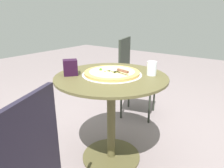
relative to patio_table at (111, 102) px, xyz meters
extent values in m
plane|color=gray|center=(0.00, 0.00, -0.53)|extent=(10.00, 10.00, 0.00)
cylinder|color=brown|center=(0.00, 0.00, 0.21)|extent=(0.87, 0.87, 0.02)
cylinder|color=brown|center=(0.00, 0.00, -0.15)|extent=(0.07, 0.07, 0.71)
cylinder|color=brown|center=(0.00, 0.00, -0.52)|extent=(0.50, 0.50, 0.02)
cylinder|color=silver|center=(0.01, -0.03, 0.22)|extent=(0.47, 0.47, 0.00)
cylinder|color=tan|center=(0.01, -0.03, 0.23)|extent=(0.43, 0.43, 0.02)
cylinder|color=#ECE295|center=(0.01, -0.03, 0.25)|extent=(0.36, 0.36, 0.00)
sphere|color=silver|center=(-0.02, 0.00, 0.25)|extent=(0.01, 0.01, 0.01)
sphere|color=silver|center=(0.00, -0.08, 0.25)|extent=(0.02, 0.02, 0.02)
sphere|color=silver|center=(-0.03, -0.06, 0.25)|extent=(0.02, 0.02, 0.02)
sphere|color=#35751E|center=(0.10, 0.00, 0.25)|extent=(0.02, 0.02, 0.02)
sphere|color=#386F2A|center=(0.00, -0.03, 0.25)|extent=(0.02, 0.02, 0.02)
sphere|color=#37692A|center=(0.05, 0.01, 0.25)|extent=(0.01, 0.01, 0.01)
sphere|color=silver|center=(0.00, -0.01, 0.25)|extent=(0.02, 0.02, 0.02)
cube|color=silver|center=(0.00, -0.03, 0.27)|extent=(0.12, 0.10, 0.00)
cube|color=brown|center=(-0.10, -0.01, 0.27)|extent=(0.11, 0.04, 0.02)
cylinder|color=silver|center=(-0.24, -0.20, 0.27)|extent=(0.07, 0.07, 0.11)
cube|color=black|center=(0.26, 0.17, 0.28)|extent=(0.13, 0.13, 0.12)
cube|color=black|center=(-0.22, 0.84, 0.15)|extent=(0.16, 0.35, 0.46)
cube|color=#292E26|center=(0.22, -0.86, -0.08)|extent=(0.49, 0.49, 0.03)
cube|color=#292E26|center=(0.40, -0.81, 0.17)|extent=(0.13, 0.39, 0.48)
cylinder|color=#292E26|center=(0.11, -1.07, -0.31)|extent=(0.02, 0.02, 0.43)
cylinder|color=#292E26|center=(0.01, -0.75, -0.31)|extent=(0.02, 0.02, 0.43)
cylinder|color=#292E26|center=(0.43, -0.98, -0.31)|extent=(0.02, 0.02, 0.43)
cylinder|color=#292E26|center=(0.34, -0.65, -0.31)|extent=(0.02, 0.02, 0.43)
camera|label=1|loc=(-0.91, 1.23, 0.67)|focal=33.19mm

